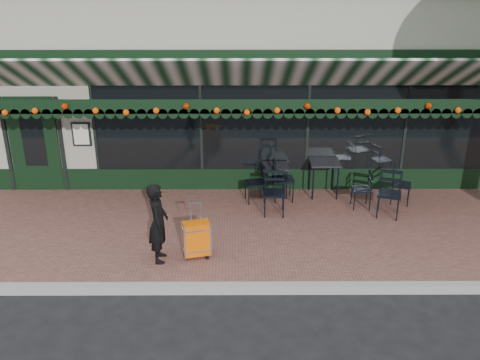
{
  "coord_description": "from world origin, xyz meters",
  "views": [
    {
      "loc": [
        -0.18,
        -7.08,
        4.69
      ],
      "look_at": [
        -0.14,
        1.6,
        1.3
      ],
      "focal_mm": 38.0,
      "sensor_mm": 36.0,
      "label": 1
    }
  ],
  "objects_px": {
    "chair_a_front": "(389,195)",
    "chair_b_right": "(283,180)",
    "chair_b_front": "(274,194)",
    "cafe_table_b": "(275,169)",
    "chair_a_right": "(401,185)",
    "woman": "(158,223)",
    "cafe_table_a": "(324,165)",
    "chair_b_left": "(255,183)",
    "suitcase": "(196,239)",
    "chair_a_left": "(361,190)"
  },
  "relations": [
    {
      "from": "chair_b_left",
      "to": "chair_b_right",
      "type": "bearing_deg",
      "value": 84.27
    },
    {
      "from": "cafe_table_b",
      "to": "chair_a_front",
      "type": "height_order",
      "value": "chair_a_front"
    },
    {
      "from": "cafe_table_a",
      "to": "cafe_table_b",
      "type": "relative_size",
      "value": 1.13
    },
    {
      "from": "chair_a_right",
      "to": "woman",
      "type": "bearing_deg",
      "value": 134.91
    },
    {
      "from": "cafe_table_a",
      "to": "chair_a_left",
      "type": "height_order",
      "value": "chair_a_left"
    },
    {
      "from": "chair_b_left",
      "to": "chair_a_right",
      "type": "bearing_deg",
      "value": 75.58
    },
    {
      "from": "woman",
      "to": "chair_b_front",
      "type": "bearing_deg",
      "value": -52.5
    },
    {
      "from": "woman",
      "to": "chair_a_front",
      "type": "bearing_deg",
      "value": -72.42
    },
    {
      "from": "chair_a_front",
      "to": "cafe_table_b",
      "type": "bearing_deg",
      "value": 172.13
    },
    {
      "from": "cafe_table_b",
      "to": "chair_b_left",
      "type": "bearing_deg",
      "value": -143.7
    },
    {
      "from": "cafe_table_b",
      "to": "chair_b_right",
      "type": "relative_size",
      "value": 0.75
    },
    {
      "from": "woman",
      "to": "chair_a_left",
      "type": "relative_size",
      "value": 1.75
    },
    {
      "from": "woman",
      "to": "chair_a_right",
      "type": "distance_m",
      "value": 5.5
    },
    {
      "from": "suitcase",
      "to": "chair_a_left",
      "type": "distance_m",
      "value": 3.98
    },
    {
      "from": "cafe_table_b",
      "to": "chair_b_right",
      "type": "distance_m",
      "value": 0.36
    },
    {
      "from": "cafe_table_a",
      "to": "chair_b_right",
      "type": "distance_m",
      "value": 1.01
    },
    {
      "from": "woman",
      "to": "chair_a_right",
      "type": "height_order",
      "value": "woman"
    },
    {
      "from": "woman",
      "to": "chair_b_left",
      "type": "distance_m",
      "value": 3.1
    },
    {
      "from": "suitcase",
      "to": "chair_b_left",
      "type": "xyz_separation_m",
      "value": [
        1.1,
        2.46,
        0.07
      ]
    },
    {
      "from": "cafe_table_b",
      "to": "chair_b_left",
      "type": "height_order",
      "value": "chair_b_left"
    },
    {
      "from": "suitcase",
      "to": "chair_a_left",
      "type": "bearing_deg",
      "value": 17.43
    },
    {
      "from": "chair_a_front",
      "to": "chair_b_front",
      "type": "distance_m",
      "value": 2.36
    },
    {
      "from": "chair_a_left",
      "to": "chair_b_right",
      "type": "xyz_separation_m",
      "value": [
        -1.64,
        0.41,
        0.06
      ]
    },
    {
      "from": "cafe_table_b",
      "to": "chair_a_right",
      "type": "bearing_deg",
      "value": -9.83
    },
    {
      "from": "chair_a_left",
      "to": "suitcase",
      "type": "bearing_deg",
      "value": -56.69
    },
    {
      "from": "woman",
      "to": "suitcase",
      "type": "distance_m",
      "value": 0.74
    },
    {
      "from": "woman",
      "to": "chair_b_front",
      "type": "distance_m",
      "value": 2.84
    },
    {
      "from": "chair_b_front",
      "to": "cafe_table_b",
      "type": "bearing_deg",
      "value": 88.25
    },
    {
      "from": "cafe_table_b",
      "to": "suitcase",
      "type": "bearing_deg",
      "value": -119.27
    },
    {
      "from": "chair_b_left",
      "to": "chair_b_front",
      "type": "xyz_separation_m",
      "value": [
        0.38,
        -0.68,
        0.04
      ]
    },
    {
      "from": "cafe_table_b",
      "to": "chair_b_left",
      "type": "relative_size",
      "value": 0.84
    },
    {
      "from": "woman",
      "to": "chair_b_right",
      "type": "bearing_deg",
      "value": -46.03
    },
    {
      "from": "chair_a_left",
      "to": "chair_b_left",
      "type": "relative_size",
      "value": 0.96
    },
    {
      "from": "suitcase",
      "to": "cafe_table_b",
      "type": "relative_size",
      "value": 1.47
    },
    {
      "from": "cafe_table_a",
      "to": "chair_a_front",
      "type": "relative_size",
      "value": 0.84
    },
    {
      "from": "chair_a_front",
      "to": "chair_b_right",
      "type": "height_order",
      "value": "chair_a_front"
    },
    {
      "from": "chair_a_right",
      "to": "chair_b_front",
      "type": "distance_m",
      "value": 2.86
    },
    {
      "from": "suitcase",
      "to": "chair_a_right",
      "type": "relative_size",
      "value": 1.24
    },
    {
      "from": "cafe_table_a",
      "to": "cafe_table_b",
      "type": "xyz_separation_m",
      "value": [
        -1.09,
        0.0,
        -0.09
      ]
    },
    {
      "from": "suitcase",
      "to": "chair_b_front",
      "type": "bearing_deg",
      "value": 35.5
    },
    {
      "from": "chair_a_right",
      "to": "cafe_table_a",
      "type": "bearing_deg",
      "value": 92.46
    },
    {
      "from": "chair_b_front",
      "to": "chair_a_front",
      "type": "bearing_deg",
      "value": 0.84
    },
    {
      "from": "cafe_table_a",
      "to": "chair_a_right",
      "type": "bearing_deg",
      "value": -16.15
    },
    {
      "from": "chair_a_left",
      "to": "cafe_table_a",
      "type": "bearing_deg",
      "value": -133.24
    },
    {
      "from": "chair_a_right",
      "to": "chair_b_front",
      "type": "xyz_separation_m",
      "value": [
        -2.8,
        -0.56,
        0.04
      ]
    },
    {
      "from": "woman",
      "to": "chair_b_left",
      "type": "height_order",
      "value": "woman"
    },
    {
      "from": "chair_b_right",
      "to": "chair_b_front",
      "type": "relative_size",
      "value": 1.02
    },
    {
      "from": "chair_b_right",
      "to": "chair_b_front",
      "type": "height_order",
      "value": "chair_b_right"
    },
    {
      "from": "cafe_table_a",
      "to": "chair_b_right",
      "type": "height_order",
      "value": "chair_b_right"
    },
    {
      "from": "woman",
      "to": "chair_a_left",
      "type": "xyz_separation_m",
      "value": [
        4.0,
        2.21,
        -0.31
      ]
    }
  ]
}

